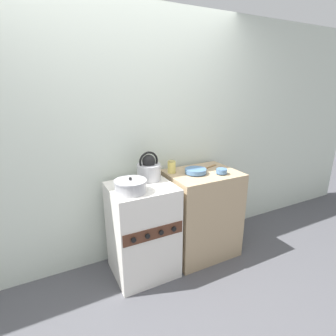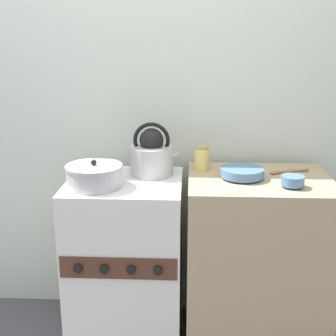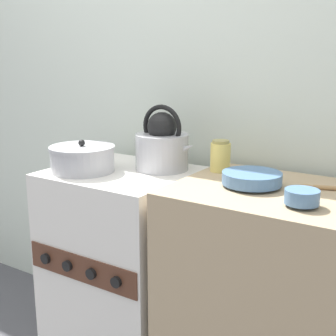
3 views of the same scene
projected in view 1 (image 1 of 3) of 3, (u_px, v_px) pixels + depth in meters
name	position (u px, v px, depth m)	size (l,w,h in m)	color
ground_plane	(155.00, 287.00, 2.41)	(12.00, 12.00, 0.00)	#4C4C51
wall_back	(126.00, 141.00, 2.57)	(7.00, 0.06, 2.50)	silver
stove	(142.00, 230.00, 2.50)	(0.58, 0.56, 0.91)	silver
counter	(201.00, 213.00, 2.81)	(0.72, 0.56, 0.93)	tan
kettle	(149.00, 169.00, 2.49)	(0.28, 0.23, 0.28)	#B2B2B7
cooking_pot	(131.00, 186.00, 2.21)	(0.28, 0.28, 0.14)	#B2B2B7
enamel_bowl	(196.00, 171.00, 2.61)	(0.21, 0.21, 0.05)	#4C729E
small_ceramic_bowl	(222.00, 171.00, 2.60)	(0.11, 0.11, 0.06)	#4C729E
storage_jar	(172.00, 167.00, 2.63)	(0.08, 0.08, 0.13)	#E0CC66
wooden_spoon	(209.00, 167.00, 2.81)	(0.22, 0.09, 0.02)	#A37A4C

